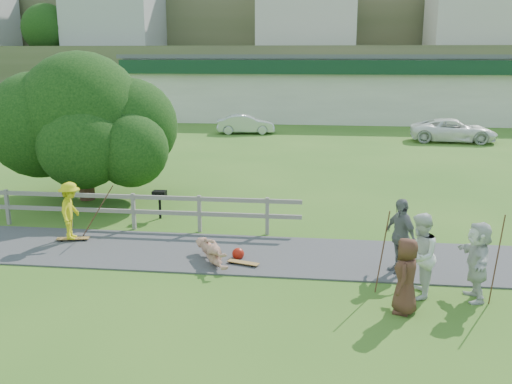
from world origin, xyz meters
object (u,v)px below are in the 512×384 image
spectator_c (406,276)px  car_white (453,131)px  spectator_b (400,236)px  skater_rider (71,214)px  spectator_d (477,261)px  bbq (160,205)px  skater_fallen (212,251)px  spectator_a (420,256)px  tree (84,142)px  car_silver (246,124)px

spectator_c → car_white: (5.77, 24.06, -0.10)m
spectator_b → car_white: 22.54m
skater_rider → spectator_d: 10.51m
skater_rider → spectator_c: bearing=-120.0°
car_white → bbq: 22.05m
skater_fallen → bbq: bearing=93.7°
spectator_a → bbq: spectator_a is taller
spectator_d → bbq: (-8.43, 5.15, -0.41)m
skater_fallen → spectator_a: spectator_a is taller
tree → skater_fallen: bearing=-45.1°
spectator_a → tree: (-10.57, 7.23, 1.16)m
spectator_c → bbq: 9.12m
car_white → bbq: size_ratio=5.49×
car_silver → spectator_a: bearing=-172.9°
skater_fallen → spectator_d: 6.18m
skater_rider → spectator_a: (9.00, -2.59, 0.13)m
skater_fallen → car_silver: car_silver is taller
spectator_c → car_silver: (-7.04, 26.17, -0.17)m
spectator_d → spectator_b: bearing=-134.3°
skater_fallen → car_white: car_white is taller
car_white → bbq: car_white is taller
spectator_b → bbq: 7.96m
skater_rider → tree: size_ratio=0.23×
skater_rider → spectator_b: spectator_b is taller
spectator_c → car_white: 24.74m
skater_rider → tree: 5.06m
spectator_b → car_white: (5.63, 21.83, -0.22)m
spectator_a → tree: tree is taller
spectator_b → spectator_c: 2.24m
spectator_d → car_silver: spectator_d is taller
skater_fallen → car_silver: (-2.63, 23.90, 0.31)m
car_silver → car_white: car_white is taller
skater_rider → spectator_a: 9.36m
car_silver → car_white: bearing=-108.6°
spectator_d → tree: 13.85m
spectator_d → car_white: size_ratio=0.35×
spectator_b → spectator_c: (-0.14, -2.24, -0.13)m
skater_fallen → spectator_c: spectator_c is taller
tree → spectator_a: bearing=-34.4°
spectator_d → bbq: size_ratio=1.91×
skater_rider → bbq: bearing=-42.6°
spectator_b → car_white: spectator_b is taller
spectator_c → car_white: spectator_c is taller
spectator_a → spectator_b: size_ratio=1.02×
bbq → skater_rider: bearing=-124.6°
skater_rider → spectator_a: spectator_a is taller
skater_fallen → spectator_d: size_ratio=0.99×
skater_rider → skater_fallen: (4.20, -1.16, -0.49)m
spectator_b → bbq: spectator_b is taller
spectator_a → bbq: bearing=-114.7°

